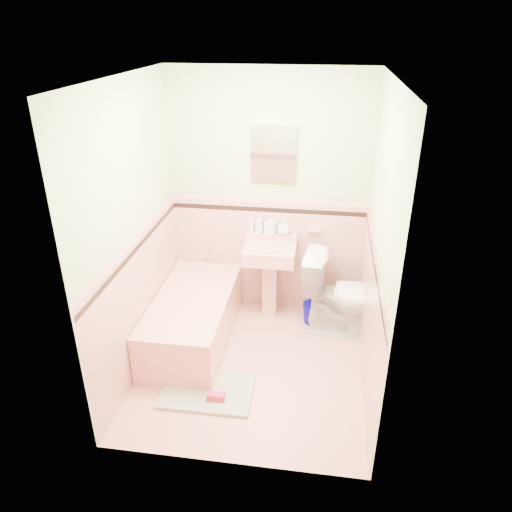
# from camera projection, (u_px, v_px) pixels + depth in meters

# --- Properties ---
(floor) EXTENTS (2.20, 2.20, 0.00)m
(floor) POSITION_uv_depth(u_px,v_px,m) (252.00, 365.00, 4.45)
(floor) COLOR #E4A095
(floor) RESTS_ON ground
(ceiling) EXTENTS (2.20, 2.20, 0.00)m
(ceiling) POSITION_uv_depth(u_px,v_px,m) (251.00, 77.00, 3.35)
(ceiling) COLOR white
(ceiling) RESTS_ON ground
(wall_back) EXTENTS (2.50, 0.00, 2.50)m
(wall_back) POSITION_uv_depth(u_px,v_px,m) (268.00, 197.00, 4.88)
(wall_back) COLOR beige
(wall_back) RESTS_ON ground
(wall_front) EXTENTS (2.50, 0.00, 2.50)m
(wall_front) POSITION_uv_depth(u_px,v_px,m) (224.00, 316.00, 2.92)
(wall_front) COLOR beige
(wall_front) RESTS_ON ground
(wall_left) EXTENTS (0.00, 2.50, 2.50)m
(wall_left) POSITION_uv_depth(u_px,v_px,m) (133.00, 234.00, 4.03)
(wall_left) COLOR beige
(wall_left) RESTS_ON ground
(wall_right) EXTENTS (0.00, 2.50, 2.50)m
(wall_right) POSITION_uv_depth(u_px,v_px,m) (378.00, 249.00, 3.77)
(wall_right) COLOR beige
(wall_right) RESTS_ON ground
(wainscot_back) EXTENTS (2.00, 0.00, 2.00)m
(wainscot_back) POSITION_uv_depth(u_px,v_px,m) (267.00, 256.00, 5.15)
(wainscot_back) COLOR #E6A59A
(wainscot_back) RESTS_ON ground
(wainscot_front) EXTENTS (2.00, 0.00, 2.00)m
(wainscot_front) POSITION_uv_depth(u_px,v_px,m) (227.00, 397.00, 3.22)
(wainscot_front) COLOR #E6A59A
(wainscot_front) RESTS_ON ground
(wainscot_left) EXTENTS (0.00, 2.20, 2.20)m
(wainscot_left) POSITION_uv_depth(u_px,v_px,m) (142.00, 301.00, 4.31)
(wainscot_left) COLOR #E6A59A
(wainscot_left) RESTS_ON ground
(wainscot_right) EXTENTS (0.00, 2.20, 2.20)m
(wainscot_right) POSITION_uv_depth(u_px,v_px,m) (368.00, 319.00, 4.06)
(wainscot_right) COLOR #E6A59A
(wainscot_right) RESTS_ON ground
(accent_back) EXTENTS (2.00, 0.00, 2.00)m
(accent_back) POSITION_uv_depth(u_px,v_px,m) (268.00, 210.00, 4.92)
(accent_back) COLOR black
(accent_back) RESTS_ON ground
(accent_front) EXTENTS (2.00, 0.00, 2.00)m
(accent_front) POSITION_uv_depth(u_px,v_px,m) (225.00, 332.00, 2.99)
(accent_front) COLOR black
(accent_front) RESTS_ON ground
(accent_left) EXTENTS (0.00, 2.20, 2.20)m
(accent_left) POSITION_uv_depth(u_px,v_px,m) (137.00, 249.00, 4.08)
(accent_left) COLOR black
(accent_left) RESTS_ON ground
(accent_right) EXTENTS (0.00, 2.20, 2.20)m
(accent_right) POSITION_uv_depth(u_px,v_px,m) (374.00, 264.00, 3.83)
(accent_right) COLOR black
(accent_right) RESTS_ON ground
(cap_back) EXTENTS (2.00, 0.00, 2.00)m
(cap_back) POSITION_uv_depth(u_px,v_px,m) (268.00, 201.00, 4.87)
(cap_back) COLOR #E49F9A
(cap_back) RESTS_ON ground
(cap_front) EXTENTS (2.00, 0.00, 2.00)m
(cap_front) POSITION_uv_depth(u_px,v_px,m) (224.00, 318.00, 2.95)
(cap_front) COLOR #E49F9A
(cap_front) RESTS_ON ground
(cap_left) EXTENTS (0.00, 2.20, 2.20)m
(cap_left) POSITION_uv_depth(u_px,v_px,m) (135.00, 238.00, 4.04)
(cap_left) COLOR #E49F9A
(cap_left) RESTS_ON ground
(cap_right) EXTENTS (0.00, 2.20, 2.20)m
(cap_right) POSITION_uv_depth(u_px,v_px,m) (375.00, 253.00, 3.78)
(cap_right) COLOR #E49F9A
(cap_right) RESTS_ON ground
(bathtub) EXTENTS (0.70, 1.50, 0.45)m
(bathtub) POSITION_uv_depth(u_px,v_px,m) (193.00, 320.00, 4.73)
(bathtub) COLOR #DE9286
(bathtub) RESTS_ON floor
(tub_faucet) EXTENTS (0.04, 0.12, 0.04)m
(tub_faucet) POSITION_uv_depth(u_px,v_px,m) (209.00, 251.00, 5.19)
(tub_faucet) COLOR silver
(tub_faucet) RESTS_ON wall_back
(sink) EXTENTS (0.52, 0.48, 0.82)m
(sink) POSITION_uv_depth(u_px,v_px,m) (269.00, 282.00, 5.03)
(sink) COLOR #DE9286
(sink) RESTS_ON floor
(sink_faucet) EXTENTS (0.02, 0.02, 0.10)m
(sink_faucet) POSITION_uv_depth(u_px,v_px,m) (272.00, 229.00, 4.91)
(sink_faucet) COLOR silver
(sink_faucet) RESTS_ON sink
(medicine_cabinet) EXTENTS (0.44, 0.04, 0.55)m
(medicine_cabinet) POSITION_uv_depth(u_px,v_px,m) (274.00, 154.00, 4.65)
(medicine_cabinet) COLOR white
(medicine_cabinet) RESTS_ON wall_back
(soap_dish) EXTENTS (0.12, 0.07, 0.04)m
(soap_dish) POSITION_uv_depth(u_px,v_px,m) (313.00, 229.00, 4.91)
(soap_dish) COLOR #DE9286
(soap_dish) RESTS_ON wall_back
(soap_bottle_left) EXTENTS (0.09, 0.09, 0.21)m
(soap_bottle_left) POSITION_uv_depth(u_px,v_px,m) (259.00, 224.00, 4.95)
(soap_bottle_left) COLOR #B2B2B2
(soap_bottle_left) RESTS_ON sink
(soap_bottle_mid) EXTENTS (0.13, 0.13, 0.22)m
(soap_bottle_mid) POSITION_uv_depth(u_px,v_px,m) (270.00, 224.00, 4.94)
(soap_bottle_mid) COLOR #B2B2B2
(soap_bottle_mid) RESTS_ON sink
(soap_bottle_right) EXTENTS (0.18, 0.18, 0.17)m
(soap_bottle_right) POSITION_uv_depth(u_px,v_px,m) (284.00, 227.00, 4.93)
(soap_bottle_right) COLOR #B2B2B2
(soap_bottle_right) RESTS_ON sink
(tube) EXTENTS (0.05, 0.05, 0.12)m
(tube) POSITION_uv_depth(u_px,v_px,m) (251.00, 228.00, 4.98)
(tube) COLOR white
(tube) RESTS_ON sink
(toilet) EXTENTS (0.88, 0.57, 0.85)m
(toilet) POSITION_uv_depth(u_px,v_px,m) (346.00, 295.00, 4.76)
(toilet) COLOR white
(toilet) RESTS_ON floor
(bucket) EXTENTS (0.22, 0.22, 0.22)m
(bucket) POSITION_uv_depth(u_px,v_px,m) (313.00, 313.00, 5.05)
(bucket) COLOR #010096
(bucket) RESTS_ON floor
(bath_mat) EXTENTS (0.78, 0.52, 0.03)m
(bath_mat) POSITION_uv_depth(u_px,v_px,m) (207.00, 391.00, 4.12)
(bath_mat) COLOR #9CAC90
(bath_mat) RESTS_ON floor
(shoe) EXTENTS (0.15, 0.07, 0.06)m
(shoe) POSITION_uv_depth(u_px,v_px,m) (216.00, 397.00, 3.99)
(shoe) COLOR #BF1E59
(shoe) RESTS_ON bath_mat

